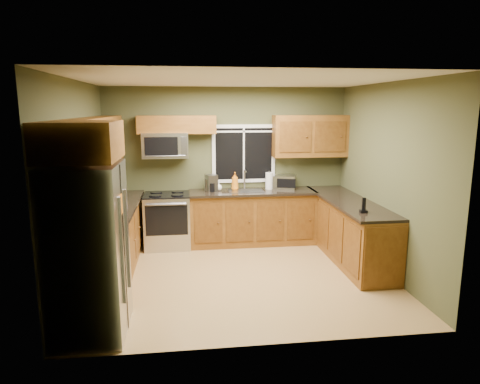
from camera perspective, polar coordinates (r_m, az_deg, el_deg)
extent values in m
plane|color=#A07B46|center=(6.17, -0.05, -11.18)|extent=(4.20, 4.20, 0.00)
plane|color=white|center=(5.72, -0.05, 14.71)|extent=(4.20, 4.20, 0.00)
plane|color=#444728|center=(7.56, -1.77, 3.60)|extent=(4.20, 0.00, 4.20)
plane|color=#444728|center=(4.05, 3.16, -3.10)|extent=(4.20, 0.00, 4.20)
plane|color=#444728|center=(5.91, -20.68, 0.73)|extent=(0.00, 3.60, 3.60)
plane|color=#444728|center=(6.40, 18.94, 1.60)|extent=(0.00, 3.60, 3.60)
cube|color=white|center=(7.56, 0.50, 5.12)|extent=(1.12, 0.03, 1.02)
cube|color=black|center=(7.55, 0.51, 5.11)|extent=(1.00, 0.01, 0.90)
cube|color=white|center=(7.54, 0.52, 5.11)|extent=(0.03, 0.01, 0.90)
cube|color=white|center=(7.51, 0.52, 8.07)|extent=(1.00, 0.01, 0.03)
cube|color=brown|center=(6.52, -16.61, -6.24)|extent=(0.60, 2.65, 0.90)
cube|color=black|center=(6.39, -16.62, -2.21)|extent=(0.65, 2.65, 0.04)
cube|color=brown|center=(7.50, 1.65, -3.49)|extent=(2.17, 0.60, 0.90)
cube|color=black|center=(7.37, 1.71, 0.00)|extent=(2.17, 0.65, 0.04)
cube|color=brown|center=(6.97, 14.26, -4.98)|extent=(0.60, 2.50, 0.90)
cube|color=#5B3410|center=(5.87, 18.78, -8.30)|extent=(0.56, 0.02, 0.82)
cube|color=black|center=(6.85, 14.26, -1.21)|extent=(0.65, 2.50, 0.04)
cube|color=brown|center=(6.28, -18.55, 6.14)|extent=(0.33, 2.65, 0.72)
cube|color=brown|center=(7.30, -8.41, 8.88)|extent=(1.30, 0.33, 0.30)
cube|color=brown|center=(7.63, 9.32, 7.37)|extent=(1.30, 0.33, 0.72)
cube|color=brown|center=(4.49, -20.54, 6.41)|extent=(0.72, 0.90, 0.38)
cube|color=#B7B7BC|center=(4.71, -19.59, -7.41)|extent=(0.72, 0.90, 1.80)
cube|color=slate|center=(4.44, -15.47, -7.61)|extent=(0.03, 0.04, 1.10)
cube|color=slate|center=(4.82, -14.81, -6.08)|extent=(0.03, 0.04, 1.10)
cube|color=black|center=(4.64, -15.16, -7.40)|extent=(0.01, 0.02, 1.78)
cube|color=orange|center=(4.42, -15.59, -1.65)|extent=(0.01, 0.14, 0.20)
cube|color=#B7B7BC|center=(7.39, -9.63, -3.86)|extent=(0.76, 0.65, 0.90)
cube|color=black|center=(7.29, -9.75, -0.40)|extent=(0.76, 0.64, 0.03)
cube|color=black|center=(7.05, -9.76, -3.76)|extent=(0.68, 0.02, 0.50)
cylinder|color=slate|center=(6.97, -9.84, -1.66)|extent=(0.64, 0.04, 0.04)
cylinder|color=black|center=(7.16, -11.24, -0.46)|extent=(0.20, 0.20, 0.01)
cylinder|color=black|center=(7.14, -8.35, -0.39)|extent=(0.20, 0.20, 0.01)
cylinder|color=black|center=(7.43, -11.10, -0.03)|extent=(0.20, 0.20, 0.01)
cylinder|color=black|center=(7.42, -8.32, 0.04)|extent=(0.20, 0.20, 0.01)
cube|color=#B7B7BC|center=(7.31, -9.92, 6.16)|extent=(0.76, 0.38, 0.42)
cube|color=black|center=(7.12, -10.47, 6.01)|extent=(0.54, 0.01, 0.30)
cube|color=slate|center=(7.10, -7.47, 6.10)|extent=(0.10, 0.01, 0.30)
cylinder|color=slate|center=(7.11, -9.95, 4.73)|extent=(0.66, 0.02, 0.02)
cube|color=slate|center=(7.35, 0.81, 0.10)|extent=(0.60, 0.42, 0.02)
cylinder|color=#B7B7BC|center=(7.52, 0.60, 1.70)|extent=(0.03, 0.03, 0.34)
cylinder|color=#B7B7BC|center=(7.41, 0.69, 2.82)|extent=(0.03, 0.18, 0.03)
cube|color=#B7B7BC|center=(7.59, 5.92, 1.35)|extent=(0.45, 0.39, 0.24)
cube|color=black|center=(7.45, 6.18, 1.15)|extent=(0.31, 0.11, 0.16)
cube|color=slate|center=(7.34, -3.85, 1.23)|extent=(0.22, 0.25, 0.28)
cylinder|color=black|center=(7.28, -3.80, 0.61)|extent=(0.13, 0.13, 0.15)
cylinder|color=#B7B7BC|center=(7.37, -4.25, 0.94)|extent=(0.16, 0.16, 0.20)
cone|color=black|center=(7.35, -4.27, 1.85)|extent=(0.11, 0.11, 0.05)
cylinder|color=white|center=(7.51, 3.90, 1.49)|extent=(0.13, 0.13, 0.29)
cylinder|color=slate|center=(7.49, 3.92, 2.68)|extent=(0.02, 0.02, 0.04)
imported|color=orange|center=(7.41, -0.68, 1.46)|extent=(0.13, 0.13, 0.31)
imported|color=white|center=(7.38, -2.89, 0.78)|extent=(0.13, 0.13, 0.15)
cube|color=black|center=(6.08, 16.13, -2.47)|extent=(0.10, 0.10, 0.04)
cube|color=black|center=(6.05, 16.19, -1.50)|extent=(0.05, 0.04, 0.17)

